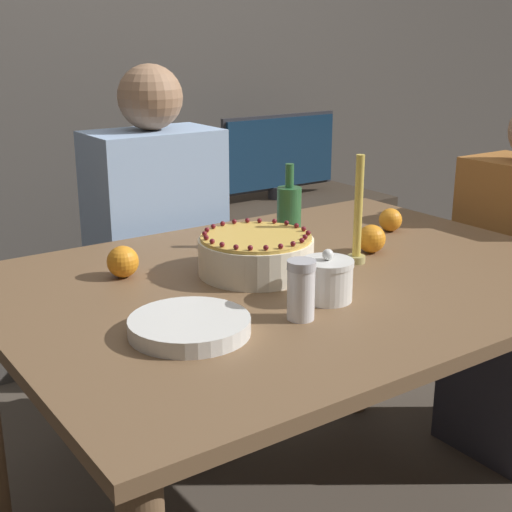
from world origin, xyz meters
name	(u,v)px	position (x,y,z in m)	size (l,w,h in m)	color
wall_behind	(65,37)	(0.00, 1.40, 1.30)	(8.00, 0.05, 2.60)	#4C4742
dining_table	(297,319)	(0.00, 0.00, 0.66)	(1.39, 1.03, 0.77)	brown
cake	(256,254)	(-0.07, 0.07, 0.81)	(0.27, 0.27, 0.10)	#EFE5CC
sugar_bowl	(327,280)	(-0.05, -0.16, 0.81)	(0.11, 0.11, 0.11)	white
sugar_shaker	(301,290)	(-0.16, -0.22, 0.83)	(0.06, 0.06, 0.12)	white
plate_stack	(189,326)	(-0.38, -0.15, 0.78)	(0.23, 0.23, 0.03)	white
candle	(358,220)	(0.18, -0.01, 0.88)	(0.05, 0.05, 0.27)	tan
bottle	(289,215)	(0.12, 0.20, 0.85)	(0.06, 0.06, 0.22)	#2D6638
orange_fruit_0	(390,220)	(0.46, 0.16, 0.80)	(0.07, 0.07, 0.07)	orange
orange_fruit_1	(371,239)	(0.27, 0.03, 0.81)	(0.07, 0.07, 0.07)	orange
orange_fruit_2	(123,262)	(-0.34, 0.22, 0.81)	(0.07, 0.07, 0.07)	orange
person_man_blue_shirt	(158,286)	(-0.01, 0.71, 0.53)	(0.40, 0.34, 1.23)	#2D2D38
side_cabinet	(279,272)	(0.76, 1.08, 0.33)	(0.83, 0.54, 0.66)	#382D23
tv_monitor	(280,155)	(0.76, 1.09, 0.84)	(0.55, 0.10, 0.34)	#2D2D33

